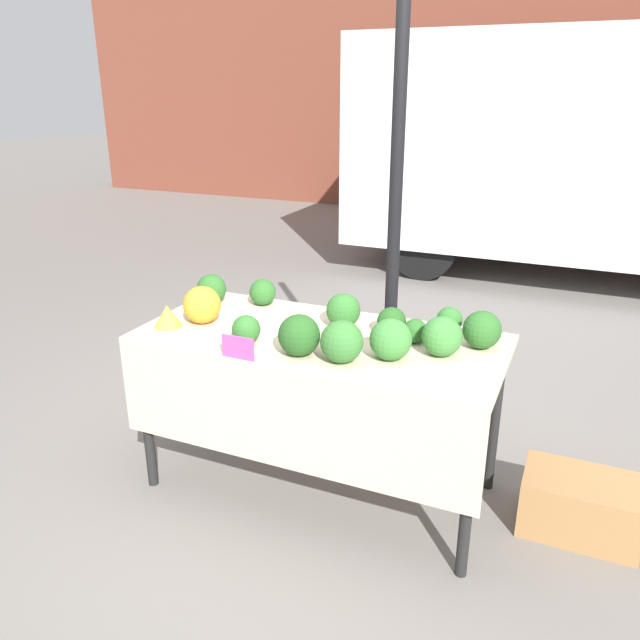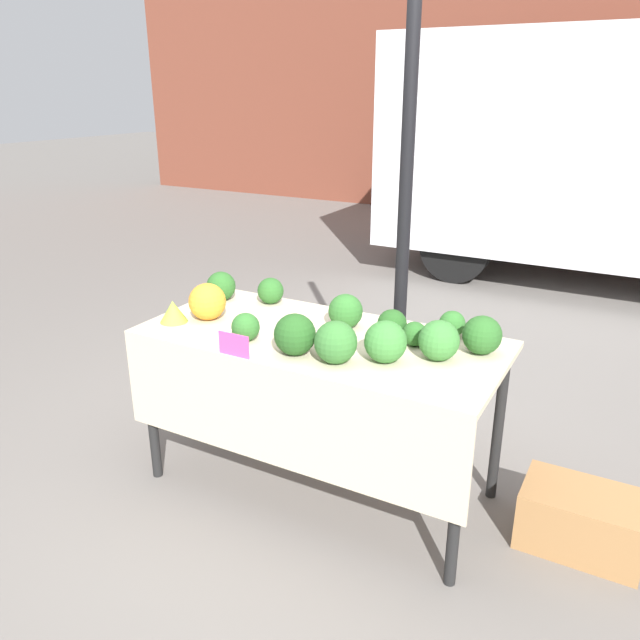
# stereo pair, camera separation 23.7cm
# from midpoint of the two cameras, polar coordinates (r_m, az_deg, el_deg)

# --- Properties ---
(ground_plane) EXTENTS (40.00, 40.00, 0.00)m
(ground_plane) POSITION_cam_midpoint_polar(r_m,az_deg,el_deg) (3.33, -2.11, -14.88)
(ground_plane) COLOR slate
(tent_pole) EXTENTS (0.07, 0.07, 2.34)m
(tent_pole) POSITION_cam_midpoint_polar(r_m,az_deg,el_deg) (3.35, 4.75, 7.42)
(tent_pole) COLOR black
(tent_pole) RESTS_ON ground_plane
(parked_truck) EXTENTS (5.16, 2.15, 2.44)m
(parked_truck) POSITION_cam_midpoint_polar(r_m,az_deg,el_deg) (7.20, 23.02, 14.10)
(parked_truck) COLOR silver
(parked_truck) RESTS_ON ground_plane
(market_table) EXTENTS (1.71, 0.79, 0.83)m
(market_table) POSITION_cam_midpoint_polar(r_m,az_deg,el_deg) (2.92, -2.83, -3.96)
(market_table) COLOR beige
(market_table) RESTS_ON ground_plane
(orange_cauliflower) EXTENTS (0.19, 0.19, 0.19)m
(orange_cauliflower) POSITION_cam_midpoint_polar(r_m,az_deg,el_deg) (3.13, -12.88, 1.32)
(orange_cauliflower) COLOR orange
(orange_cauliflower) RESTS_ON market_table
(romanesco_head) EXTENTS (0.14, 0.14, 0.11)m
(romanesco_head) POSITION_cam_midpoint_polar(r_m,az_deg,el_deg) (3.14, -15.89, 0.33)
(romanesco_head) COLOR #93B238
(romanesco_head) RESTS_ON market_table
(broccoli_head_0) EXTENTS (0.18, 0.18, 0.18)m
(broccoli_head_0) POSITION_cam_midpoint_polar(r_m,az_deg,el_deg) (2.65, 3.95, -1.84)
(broccoli_head_0) COLOR #387533
(broccoli_head_0) RESTS_ON market_table
(broccoli_head_1) EXTENTS (0.17, 0.17, 0.17)m
(broccoli_head_1) POSITION_cam_midpoint_polar(r_m,az_deg,el_deg) (3.01, -0.10, 0.85)
(broccoli_head_1) COLOR #2D6628
(broccoli_head_1) RESTS_ON market_table
(broccoli_head_2) EXTENTS (0.18, 0.18, 0.18)m
(broccoli_head_2) POSITION_cam_midpoint_polar(r_m,az_deg,el_deg) (2.71, 8.67, -1.54)
(broccoli_head_2) COLOR #387533
(broccoli_head_2) RESTS_ON market_table
(broccoli_head_3) EXTENTS (0.17, 0.17, 0.17)m
(broccoli_head_3) POSITION_cam_midpoint_polar(r_m,az_deg,el_deg) (2.83, 12.30, -0.92)
(broccoli_head_3) COLOR #285B23
(broccoli_head_3) RESTS_ON market_table
(broccoli_head_4) EXTENTS (0.18, 0.18, 0.18)m
(broccoli_head_4) POSITION_cam_midpoint_polar(r_m,az_deg,el_deg) (2.62, -0.58, -2.04)
(broccoli_head_4) COLOR #336B2D
(broccoli_head_4) RESTS_ON market_table
(broccoli_head_5) EXTENTS (0.13, 0.13, 0.13)m
(broccoli_head_5) POSITION_cam_midpoint_polar(r_m,az_deg,el_deg) (2.86, -9.13, -0.88)
(broccoli_head_5) COLOR #2D6628
(broccoli_head_5) RESTS_ON market_table
(broccoli_head_6) EXTENTS (0.11, 0.11, 0.11)m
(broccoli_head_6) POSITION_cam_midpoint_polar(r_m,az_deg,el_deg) (2.85, 6.36, -1.03)
(broccoli_head_6) COLOR #285B23
(broccoli_head_6) RESTS_ON market_table
(broccoli_head_7) EXTENTS (0.16, 0.16, 0.16)m
(broccoli_head_7) POSITION_cam_midpoint_polar(r_m,az_deg,el_deg) (3.42, -11.86, 2.78)
(broccoli_head_7) COLOR #285B23
(broccoli_head_7) RESTS_ON market_table
(broccoli_head_8) EXTENTS (0.18, 0.18, 0.18)m
(broccoli_head_8) POSITION_cam_midpoint_polar(r_m,az_deg,el_deg) (2.69, -4.44, -1.44)
(broccoli_head_8) COLOR #23511E
(broccoli_head_8) RESTS_ON market_table
(broccoli_head_9) EXTENTS (0.12, 0.12, 0.12)m
(broccoli_head_9) POSITION_cam_midpoint_polar(r_m,az_deg,el_deg) (2.99, 9.55, -0.02)
(broccoli_head_9) COLOR #2D6628
(broccoli_head_9) RESTS_ON market_table
(broccoli_head_10) EXTENTS (0.14, 0.14, 0.14)m
(broccoli_head_10) POSITION_cam_midpoint_polar(r_m,az_deg,el_deg) (3.35, -7.29, 2.51)
(broccoli_head_10) COLOR #285B23
(broccoli_head_10) RESTS_ON market_table
(broccoli_head_11) EXTENTS (0.14, 0.14, 0.14)m
(broccoli_head_11) POSITION_cam_midpoint_polar(r_m,az_deg,el_deg) (2.91, 4.26, -0.20)
(broccoli_head_11) COLOR #23511E
(broccoli_head_11) RESTS_ON market_table
(price_sign) EXTENTS (0.16, 0.01, 0.10)m
(price_sign) POSITION_cam_midpoint_polar(r_m,az_deg,el_deg) (2.70, -10.02, -2.55)
(price_sign) COLOR #EF4793
(price_sign) RESTS_ON market_table
(produce_crate) EXTENTS (0.51, 0.33, 0.27)m
(produce_crate) POSITION_cam_midpoint_polar(r_m,az_deg,el_deg) (3.15, 20.65, -15.61)
(produce_crate) COLOR #9E7042
(produce_crate) RESTS_ON ground_plane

